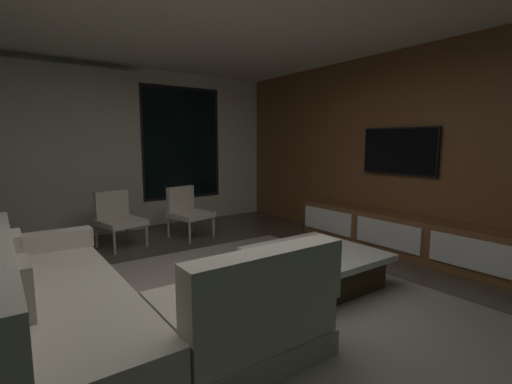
{
  "coord_description": "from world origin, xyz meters",
  "views": [
    {
      "loc": [
        -1.51,
        -2.63,
        1.46
      ],
      "look_at": [
        1.2,
        1.12,
        0.83
      ],
      "focal_mm": 25.52,
      "sensor_mm": 36.0,
      "label": 1
    }
  ],
  "objects": [
    {
      "name": "media_wall",
      "position": [
        3.06,
        0.0,
        1.35
      ],
      "size": [
        0.12,
        7.8,
        2.7
      ],
      "color": "brown",
      "rests_on": "floor"
    },
    {
      "name": "accent_chair_near_window",
      "position": [
        0.87,
        2.51,
        0.43
      ],
      "size": [
        0.66,
        0.68,
        0.78
      ],
      "color": "#B2ADA0",
      "rests_on": "floor"
    },
    {
      "name": "coffee_table",
      "position": [
        1.1,
        -0.04,
        0.19
      ],
      "size": [
        1.16,
        1.16,
        0.36
      ],
      "color": "#332412",
      "rests_on": "floor"
    },
    {
      "name": "sectional_couch",
      "position": [
        -0.95,
        -0.03,
        0.29
      ],
      "size": [
        1.98,
        2.5,
        0.82
      ],
      "color": "#B1A997",
      "rests_on": "floor"
    },
    {
      "name": "back_wall_with_window",
      "position": [
        -0.06,
        3.62,
        1.34
      ],
      "size": [
        6.6,
        0.3,
        2.7
      ],
      "color": "silver",
      "rests_on": "floor"
    },
    {
      "name": "media_console",
      "position": [
        2.77,
        0.05,
        0.25
      ],
      "size": [
        0.46,
        3.1,
        0.52
      ],
      "color": "brown",
      "rests_on": "floor"
    },
    {
      "name": "book_stack_on_coffee_table",
      "position": [
        1.22,
        -0.09,
        0.39
      ],
      "size": [
        0.24,
        0.21,
        0.06
      ],
      "color": "gray",
      "rests_on": "coffee_table"
    },
    {
      "name": "floor",
      "position": [
        0.0,
        0.0,
        0.0
      ],
      "size": [
        9.2,
        9.2,
        0.0
      ],
      "primitive_type": "plane",
      "color": "#473D33"
    },
    {
      "name": "mounted_tv",
      "position": [
        2.95,
        0.25,
        1.35
      ],
      "size": [
        0.05,
        1.09,
        0.63
      ],
      "color": "black"
    },
    {
      "name": "accent_chair_by_curtain",
      "position": [
        -0.15,
        2.6,
        0.43
      ],
      "size": [
        0.65,
        0.67,
        0.78
      ],
      "color": "#B2ADA0",
      "rests_on": "floor"
    },
    {
      "name": "area_rug",
      "position": [
        0.35,
        -0.1,
        0.01
      ],
      "size": [
        3.2,
        3.8,
        0.01
      ],
      "primitive_type": "cube",
      "color": "gray",
      "rests_on": "floor"
    }
  ]
}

